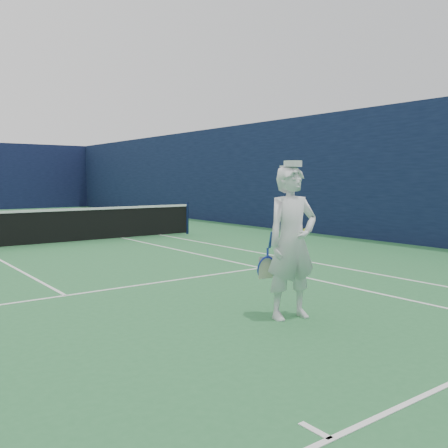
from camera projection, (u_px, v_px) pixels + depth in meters
tennis_player at (292, 242)px, 6.60m from camera, size 0.82×0.62×2.10m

